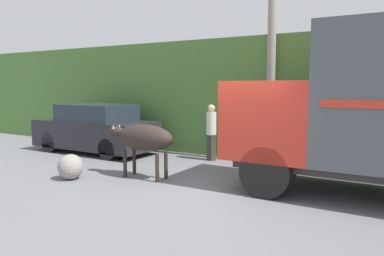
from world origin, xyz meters
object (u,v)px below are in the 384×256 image
(parked_suv, at_px, (95,129))
(roadside_rock, at_px, (71,167))
(brown_cow, at_px, (143,138))
(utility_pole, at_px, (272,42))
(pedestrian_on_hill, at_px, (211,129))

(parked_suv, bearing_deg, roadside_rock, -52.81)
(roadside_rock, bearing_deg, brown_cow, 35.94)
(roadside_rock, bearing_deg, utility_pole, 50.42)
(parked_suv, bearing_deg, pedestrian_on_hill, 12.54)
(parked_suv, distance_m, utility_pole, 6.40)
(brown_cow, bearing_deg, parked_suv, 142.75)
(pedestrian_on_hill, xyz_separation_m, roadside_rock, (-1.82, -3.80, -0.64))
(pedestrian_on_hill, distance_m, roadside_rock, 4.26)
(brown_cow, xyz_separation_m, roadside_rock, (-1.42, -1.03, -0.68))
(brown_cow, height_order, pedestrian_on_hill, pedestrian_on_hill)
(utility_pole, height_order, roadside_rock, utility_pole)
(utility_pole, bearing_deg, brown_cow, -122.99)
(pedestrian_on_hill, relative_size, roadside_rock, 2.76)
(pedestrian_on_hill, height_order, utility_pole, utility_pole)
(pedestrian_on_hill, height_order, roadside_rock, pedestrian_on_hill)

